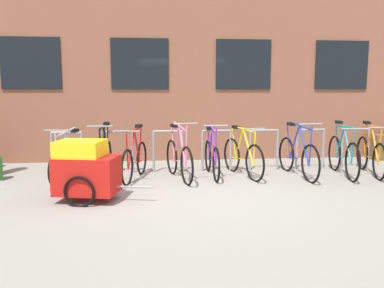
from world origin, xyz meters
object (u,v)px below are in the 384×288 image
(bicycle_orange, at_px, (370,155))
(bicycle_red, at_px, (135,159))
(bicycle_blue, at_px, (298,156))
(bicycle_yellow, at_px, (243,156))
(bicycle_purple, at_px, (212,157))
(bicycle_silver, at_px, (69,161))
(bike_trailer, at_px, (86,169))
(bicycle_black, at_px, (105,159))
(bicycle_teal, at_px, (343,155))
(bicycle_pink, at_px, (179,158))

(bicycle_orange, bearing_deg, bicycle_red, 179.64)
(bicycle_blue, distance_m, bicycle_red, 3.13)
(bicycle_red, bearing_deg, bicycle_blue, -1.20)
(bicycle_yellow, xyz_separation_m, bicycle_purple, (-0.60, 0.05, -0.01))
(bicycle_purple, bearing_deg, bicycle_yellow, -5.05)
(bicycle_silver, distance_m, bike_trailer, 1.51)
(bicycle_black, relative_size, bicycle_red, 1.07)
(bicycle_blue, relative_size, bicycle_teal, 1.02)
(bicycle_silver, relative_size, bicycle_purple, 0.98)
(bicycle_yellow, xyz_separation_m, bicycle_teal, (1.96, -0.17, 0.02))
(bicycle_red, bearing_deg, bicycle_purple, 5.02)
(bicycle_red, distance_m, bicycle_purple, 1.48)
(bicycle_orange, relative_size, bicycle_red, 1.07)
(bicycle_purple, bearing_deg, bike_trailer, -144.59)
(bicycle_blue, bearing_deg, bicycle_yellow, 172.28)
(bicycle_black, xyz_separation_m, bicycle_yellow, (2.64, -0.01, -0.00))
(bicycle_purple, bearing_deg, bicycle_pink, -163.87)
(bicycle_pink, relative_size, bike_trailer, 1.12)
(bicycle_pink, relative_size, bicycle_teal, 0.94)
(bicycle_black, bearing_deg, bicycle_blue, -2.40)
(bicycle_blue, height_order, bicycle_yellow, bicycle_blue)
(bicycle_yellow, bearing_deg, bicycle_black, 179.75)
(bicycle_red, distance_m, bicycle_teal, 4.04)
(bicycle_yellow, relative_size, bicycle_silver, 1.02)
(bicycle_yellow, distance_m, bicycle_silver, 3.28)
(bicycle_silver, bearing_deg, bicycle_blue, -0.92)
(bicycle_pink, relative_size, bicycle_silver, 1.03)
(bicycle_black, bearing_deg, bicycle_purple, 1.15)
(bicycle_red, relative_size, bicycle_purple, 0.98)
(bicycle_purple, bearing_deg, bicycle_teal, -4.89)
(bicycle_red, height_order, bicycle_silver, bicycle_red)
(bicycle_yellow, height_order, bike_trailer, bicycle_yellow)
(bicycle_orange, distance_m, bicycle_silver, 5.84)
(bicycle_orange, bearing_deg, bicycle_silver, 179.68)
(bicycle_orange, height_order, bike_trailer, bicycle_orange)
(bicycle_pink, xyz_separation_m, bicycle_red, (-0.82, 0.06, -0.02))
(bicycle_pink, bearing_deg, bicycle_orange, 0.46)
(bicycle_teal, bearing_deg, bicycle_yellow, 175.16)
(bicycle_pink, distance_m, bicycle_blue, 2.31)
(bicycle_pink, xyz_separation_m, bicycle_purple, (0.66, 0.19, -0.02))
(bicycle_yellow, relative_size, bicycle_orange, 0.96)
(bicycle_pink, bearing_deg, bicycle_blue, -0.14)
(bicycle_pink, height_order, bike_trailer, bicycle_pink)
(bicycle_yellow, relative_size, bicycle_red, 1.02)
(bicycle_silver, bearing_deg, bicycle_yellow, 1.28)
(bicycle_blue, relative_size, bike_trailer, 1.21)
(bicycle_black, bearing_deg, bicycle_yellow, -0.25)
(bicycle_orange, distance_m, bicycle_red, 4.64)
(bicycle_blue, height_order, bicycle_silver, bicycle_blue)
(bicycle_pink, height_order, bicycle_orange, bicycle_pink)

